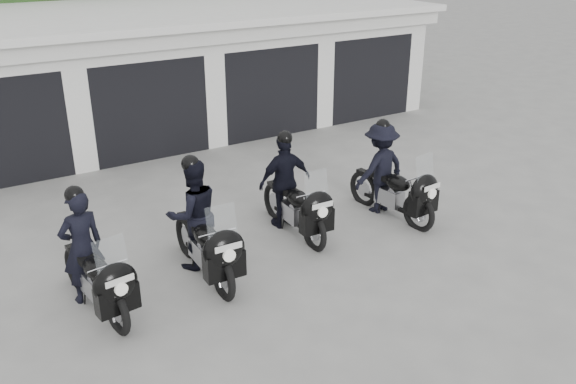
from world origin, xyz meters
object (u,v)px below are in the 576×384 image
police_bike_c (290,189)px  police_bike_b (199,224)px  police_bike_a (91,262)px  police_bike_d (386,174)px

police_bike_c → police_bike_b: bearing=-163.2°
police_bike_a → police_bike_c: (3.51, 0.63, 0.05)m
police_bike_a → police_bike_d: police_bike_d is taller
police_bike_a → police_bike_c: bearing=2.9°
police_bike_b → police_bike_d: 3.69m
police_bike_a → police_bike_b: size_ratio=0.95×
police_bike_d → police_bike_b: bearing=176.9°
police_bike_b → police_bike_d: police_bike_b is taller
police_bike_b → police_bike_d: (3.69, 0.12, -0.02)m
police_bike_a → police_bike_d: (5.31, 0.27, 0.07)m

